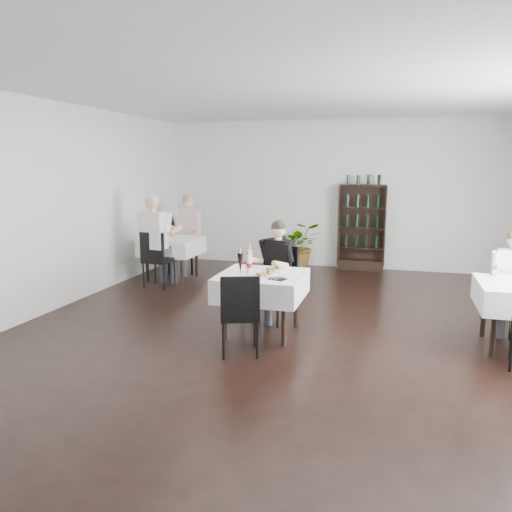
{
  "coord_description": "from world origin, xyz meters",
  "views": [
    {
      "loc": [
        1.28,
        -5.81,
        2.09
      ],
      "look_at": [
        -0.43,
        0.2,
        0.95
      ],
      "focal_mm": 35.0,
      "sensor_mm": 36.0,
      "label": 1
    }
  ],
  "objects_px": {
    "main_table": "(262,285)",
    "potted_tree": "(300,245)",
    "diner_main": "(275,263)",
    "wine_shelf": "(362,228)"
  },
  "relations": [
    {
      "from": "diner_main",
      "to": "main_table",
      "type": "bearing_deg",
      "value": -91.64
    },
    {
      "from": "potted_tree",
      "to": "wine_shelf",
      "type": "bearing_deg",
      "value": 7.23
    },
    {
      "from": "potted_tree",
      "to": "main_table",
      "type": "bearing_deg",
      "value": -85.54
    },
    {
      "from": "wine_shelf",
      "to": "main_table",
      "type": "bearing_deg",
      "value": -101.78
    },
    {
      "from": "wine_shelf",
      "to": "main_table",
      "type": "height_order",
      "value": "wine_shelf"
    },
    {
      "from": "potted_tree",
      "to": "diner_main",
      "type": "xyz_separation_m",
      "value": [
        0.34,
        -3.54,
        0.31
      ]
    },
    {
      "from": "main_table",
      "to": "potted_tree",
      "type": "relative_size",
      "value": 1.08
    },
    {
      "from": "main_table",
      "to": "potted_tree",
      "type": "xyz_separation_m",
      "value": [
        -0.32,
        4.16,
        -0.14
      ]
    },
    {
      "from": "wine_shelf",
      "to": "diner_main",
      "type": "xyz_separation_m",
      "value": [
        -0.88,
        -3.7,
        -0.05
      ]
    },
    {
      "from": "main_table",
      "to": "wine_shelf",
      "type": "bearing_deg",
      "value": 78.22
    }
  ]
}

